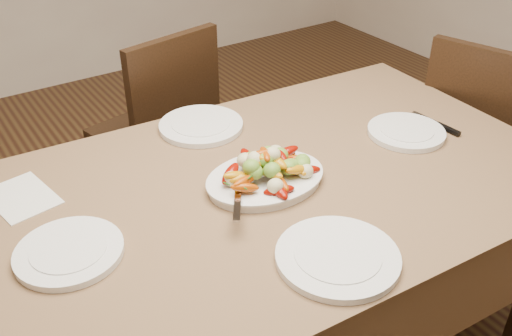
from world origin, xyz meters
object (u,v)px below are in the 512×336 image
object	(u,v)px
serving_platter	(265,181)
plate_far	(201,126)
chair_right	(484,145)
plate_left	(69,252)
chair_far	(152,132)
plate_right	(406,132)
dining_table	(256,285)
plate_near	(338,257)

from	to	relation	value
serving_platter	plate_far	xyz separation A→B (m)	(0.01, 0.39, -0.00)
chair_right	plate_left	size ratio (longest dim) A/B	3.68
chair_far	serving_platter	world-z (taller)	chair_far
plate_left	plate_right	size ratio (longest dim) A/B	1.03
plate_right	chair_far	bearing A→B (deg)	116.92
chair_right	serving_platter	xyz separation A→B (m)	(-1.16, -0.07, 0.30)
chair_far	chair_right	world-z (taller)	same
plate_left	dining_table	bearing A→B (deg)	-0.74
serving_platter	dining_table	bearing A→B (deg)	169.19
dining_table	serving_platter	world-z (taller)	serving_platter
serving_platter	plate_near	xyz separation A→B (m)	(-0.04, -0.36, -0.00)
chair_far	dining_table	bearing A→B (deg)	73.02
dining_table	plate_right	bearing A→B (deg)	-2.36
chair_right	plate_near	xyz separation A→B (m)	(-1.20, -0.43, 0.29)
plate_left	plate_right	distance (m)	1.11
chair_far	plate_left	size ratio (longest dim) A/B	3.68
dining_table	plate_far	size ratio (longest dim) A/B	6.61
plate_right	plate_far	size ratio (longest dim) A/B	0.90
chair_far	plate_right	world-z (taller)	chair_far
plate_left	chair_right	bearing A→B (deg)	2.00
plate_right	plate_far	distance (m)	0.67
dining_table	plate_near	distance (m)	0.53
plate_right	plate_near	size ratio (longest dim) A/B	0.84
chair_right	serving_platter	size ratio (longest dim) A/B	2.81
plate_left	plate_far	size ratio (longest dim) A/B	0.93
plate_left	plate_far	xyz separation A→B (m)	(0.57, 0.38, 0.00)
dining_table	plate_near	size ratio (longest dim) A/B	6.22
chair_far	plate_far	world-z (taller)	chair_far
dining_table	chair_right	bearing A→B (deg)	3.23
plate_far	plate_left	bearing A→B (deg)	-146.33
plate_left	plate_near	bearing A→B (deg)	-35.43
chair_right	plate_right	distance (m)	0.68
serving_platter	plate_near	distance (m)	0.36
plate_left	plate_near	world-z (taller)	same
dining_table	plate_left	distance (m)	0.66
serving_platter	plate_left	bearing A→B (deg)	178.75
serving_platter	plate_left	distance (m)	0.56
dining_table	plate_far	bearing A→B (deg)	84.14
dining_table	chair_right	size ratio (longest dim) A/B	1.94
plate_far	plate_near	xyz separation A→B (m)	(-0.05, -0.75, 0.00)
dining_table	serving_platter	xyz separation A→B (m)	(0.03, -0.01, 0.39)
serving_platter	plate_right	bearing A→B (deg)	-1.92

